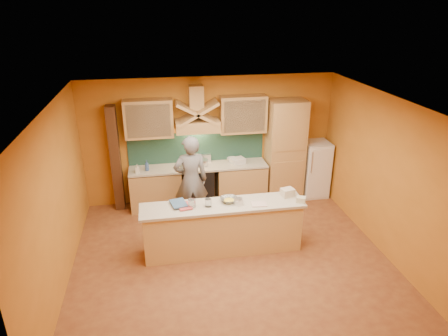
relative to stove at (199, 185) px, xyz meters
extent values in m
cube|color=#925A2D|center=(0.30, -2.20, -0.45)|extent=(5.50, 5.00, 0.01)
cube|color=white|center=(0.30, -2.20, 2.35)|extent=(5.50, 5.00, 0.01)
cube|color=#BD7524|center=(0.30, 0.30, 0.95)|extent=(5.50, 0.02, 2.80)
cube|color=#BD7524|center=(0.30, -4.70, 0.95)|extent=(5.50, 0.02, 2.80)
cube|color=#BD7524|center=(-2.45, -2.20, 0.95)|extent=(0.02, 5.00, 2.80)
cube|color=#BD7524|center=(3.05, -2.20, 0.95)|extent=(0.02, 5.00, 2.80)
cube|color=tan|center=(-0.95, 0.00, -0.02)|extent=(1.10, 0.60, 0.86)
cube|color=tan|center=(0.95, 0.00, -0.02)|extent=(1.10, 0.60, 0.86)
cube|color=#B3AA97|center=(0.00, 0.00, 0.45)|extent=(3.00, 0.62, 0.04)
cube|color=black|center=(0.00, 0.00, 0.00)|extent=(0.60, 0.58, 0.90)
cube|color=#1B3C32|center=(0.00, 0.28, 0.80)|extent=(3.00, 0.03, 0.70)
cube|color=tan|center=(0.00, 0.05, 1.37)|extent=(0.92, 0.50, 0.24)
cube|color=tan|center=(0.00, 0.15, 1.95)|extent=(0.30, 0.30, 0.50)
cube|color=tan|center=(-1.00, 0.12, 1.55)|extent=(1.00, 0.35, 0.80)
cube|color=tan|center=(1.00, 0.12, 1.55)|extent=(1.00, 0.35, 0.80)
cube|color=tan|center=(1.95, 0.00, 0.70)|extent=(0.80, 0.60, 2.30)
cube|color=white|center=(2.70, 0.00, 0.20)|extent=(0.58, 0.60, 1.30)
cube|color=#472816|center=(-1.75, 0.15, 0.70)|extent=(0.20, 0.30, 2.30)
cube|color=#DCB571|center=(0.20, -1.90, -0.01)|extent=(2.80, 0.55, 0.88)
cube|color=#B3AA97|center=(0.20, -1.90, 0.47)|extent=(2.90, 0.62, 0.05)
imported|color=slate|center=(-0.25, -0.77, 0.48)|extent=(0.70, 0.48, 1.87)
cylinder|color=#B9BAC0|center=(-0.25, -0.02, 0.53)|extent=(0.33, 0.33, 0.16)
cylinder|color=silver|center=(0.10, -0.01, 0.52)|extent=(0.27, 0.27, 0.14)
imported|color=beige|center=(-1.30, -0.15, 0.56)|extent=(0.09, 0.09, 0.18)
imported|color=#33528E|center=(-1.11, -0.06, 0.59)|extent=(0.12, 0.12, 0.23)
imported|color=silver|center=(0.78, 0.15, 0.51)|extent=(0.32, 0.32, 0.07)
cube|color=silver|center=(0.87, 0.02, 0.52)|extent=(0.36, 0.32, 0.11)
imported|color=#C44646|center=(-0.58, -1.89, 0.51)|extent=(0.27, 0.33, 0.03)
imported|color=#3A597F|center=(-0.69, -1.81, 0.53)|extent=(0.32, 0.39, 0.03)
cylinder|color=silver|center=(-0.34, -1.90, 0.57)|extent=(0.16, 0.16, 0.15)
cylinder|color=white|center=(-0.06, -1.92, 0.57)|extent=(0.13, 0.13, 0.14)
cube|color=white|center=(0.47, -1.95, 0.55)|extent=(0.16, 0.16, 0.10)
imported|color=white|center=(0.33, -1.82, 0.53)|extent=(0.33, 0.33, 0.07)
cube|color=beige|center=(0.82, -2.02, 0.50)|extent=(0.29, 0.23, 0.02)
cube|color=beige|center=(1.42, -1.78, 0.57)|extent=(0.26, 0.22, 0.14)
cube|color=beige|center=(1.58, -2.05, 0.54)|extent=(0.20, 0.18, 0.10)
camera|label=1|loc=(-0.88, -8.02, 3.79)|focal=32.00mm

